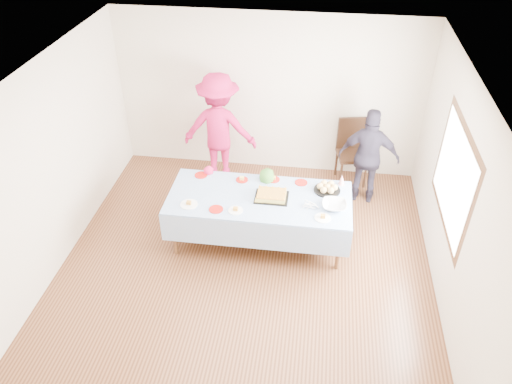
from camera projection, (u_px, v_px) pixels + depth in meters
ground at (246, 261)px, 6.90m from camera, size 5.00×5.00×0.00m
room_walls at (249, 152)px, 5.86m from camera, size 5.04×5.04×2.72m
party_table at (259, 200)px, 6.83m from camera, size 2.50×1.10×0.78m
birthday_cake at (272, 195)px, 6.77m from camera, size 0.46×0.35×0.08m
rolls_tray at (327, 188)px, 6.90m from camera, size 0.37×0.37×0.11m
punch_bowl at (334, 205)px, 6.58m from camera, size 0.33×0.33×0.08m
party_hat at (342, 180)px, 7.00m from camera, size 0.09×0.09×0.16m
fork_pile at (311, 205)px, 6.60m from camera, size 0.24×0.18×0.07m
plate_red_far_a at (201, 175)px, 7.23m from camera, size 0.18×0.18×0.01m
plate_red_far_b at (242, 180)px, 7.13m from camera, size 0.18×0.18×0.01m
plate_red_far_c at (273, 179)px, 7.14m from camera, size 0.18×0.18×0.01m
plate_red_far_d at (301, 183)px, 7.08m from camera, size 0.18×0.18×0.01m
plate_red_near at (216, 209)px, 6.57m from camera, size 0.19×0.19×0.01m
plate_white_left at (189, 204)px, 6.66m from camera, size 0.24×0.24×0.01m
plate_white_mid at (236, 210)px, 6.55m from camera, size 0.20×0.20×0.01m
plate_white_right at (323, 218)px, 6.42m from camera, size 0.21×0.21×0.01m
dining_chair at (352, 147)px, 8.23m from camera, size 0.55×0.55×1.09m
toddler_left at (210, 191)px, 7.51m from camera, size 0.34×0.24×0.88m
toddler_mid at (267, 197)px, 7.33m from camera, size 0.48×0.33×0.94m
toddler_right at (338, 208)px, 7.27m from camera, size 0.40×0.33×0.75m
adult_left at (219, 128)px, 8.08m from camera, size 1.21×0.70×1.87m
adult_right at (369, 157)px, 7.63m from camera, size 0.97×0.50×1.58m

